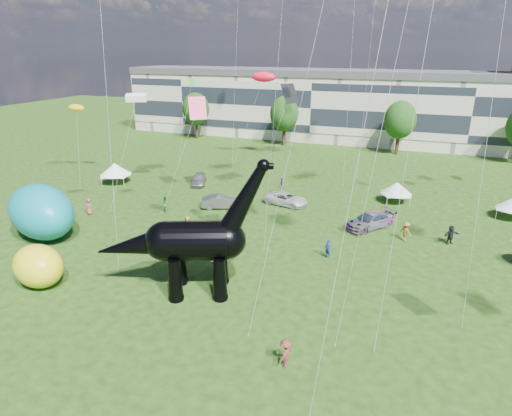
% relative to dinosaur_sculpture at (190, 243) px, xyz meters
% --- Properties ---
extents(ground, '(220.00, 220.00, 0.00)m').
position_rel_dinosaur_sculpture_xyz_m(ground, '(3.42, -2.31, -3.95)').
color(ground, '#16330C').
rests_on(ground, ground).
extents(terrace_row, '(78.00, 11.00, 12.00)m').
position_rel_dinosaur_sculpture_xyz_m(terrace_row, '(-4.58, 59.69, 2.05)').
color(terrace_row, beige).
rests_on(terrace_row, ground).
extents(tree_far_left, '(5.20, 5.20, 9.44)m').
position_rel_dinosaur_sculpture_xyz_m(tree_far_left, '(-26.58, 50.69, 2.34)').
color(tree_far_left, '#382314').
rests_on(tree_far_left, ground).
extents(tree_mid_left, '(5.20, 5.20, 9.44)m').
position_rel_dinosaur_sculpture_xyz_m(tree_mid_left, '(-8.58, 50.69, 2.34)').
color(tree_mid_left, '#382314').
rests_on(tree_mid_left, ground).
extents(tree_mid_right, '(5.20, 5.20, 9.44)m').
position_rel_dinosaur_sculpture_xyz_m(tree_mid_right, '(11.42, 50.69, 2.34)').
color(tree_mid_right, '#382314').
rests_on(tree_mid_right, ground).
extents(dinosaur_sculpture, '(12.48, 6.58, 10.45)m').
position_rel_dinosaur_sculpture_xyz_m(dinosaur_sculpture, '(0.00, 0.00, 0.00)').
color(dinosaur_sculpture, black).
rests_on(dinosaur_sculpture, ground).
extents(car_silver, '(3.20, 4.65, 1.47)m').
position_rel_dinosaur_sculpture_xyz_m(car_silver, '(-11.99, 23.80, -3.21)').
color(car_silver, '#B3B3B8').
rests_on(car_silver, ground).
extents(car_grey, '(4.75, 3.15, 1.48)m').
position_rel_dinosaur_sculpture_xyz_m(car_grey, '(-5.37, 16.73, -3.21)').
color(car_grey, slate).
rests_on(car_grey, ground).
extents(car_white, '(5.40, 3.31, 1.40)m').
position_rel_dinosaur_sculpture_xyz_m(car_white, '(1.14, 20.31, -3.25)').
color(car_white, silver).
rests_on(car_white, ground).
extents(car_dark, '(5.15, 5.57, 1.57)m').
position_rel_dinosaur_sculpture_xyz_m(car_dark, '(10.98, 16.88, -3.16)').
color(car_dark, '#595960').
rests_on(car_dark, ground).
extents(gazebo_near, '(4.46, 4.46, 2.46)m').
position_rel_dinosaur_sculpture_xyz_m(gazebo_near, '(12.86, 25.66, -2.22)').
color(gazebo_near, silver).
rests_on(gazebo_near, ground).
extents(gazebo_left, '(5.05, 5.05, 2.76)m').
position_rel_dinosaur_sculpture_xyz_m(gazebo_left, '(-22.51, 20.30, -2.01)').
color(gazebo_left, white).
rests_on(gazebo_left, ground).
extents(inflatable_teal, '(9.58, 7.89, 5.15)m').
position_rel_dinosaur_sculpture_xyz_m(inflatable_teal, '(-17.90, 3.64, -1.37)').
color(inflatable_teal, '#0D889C').
rests_on(inflatable_teal, ground).
extents(inflatable_yellow, '(4.88, 4.15, 3.27)m').
position_rel_dinosaur_sculpture_xyz_m(inflatable_yellow, '(-11.20, -3.34, -2.31)').
color(inflatable_yellow, yellow).
rests_on(inflatable_yellow, ground).
extents(visitors, '(51.46, 35.81, 1.89)m').
position_rel_dinosaur_sculpture_xyz_m(visitors, '(2.24, 13.07, -3.04)').
color(visitors, black).
rests_on(visitors, ground).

